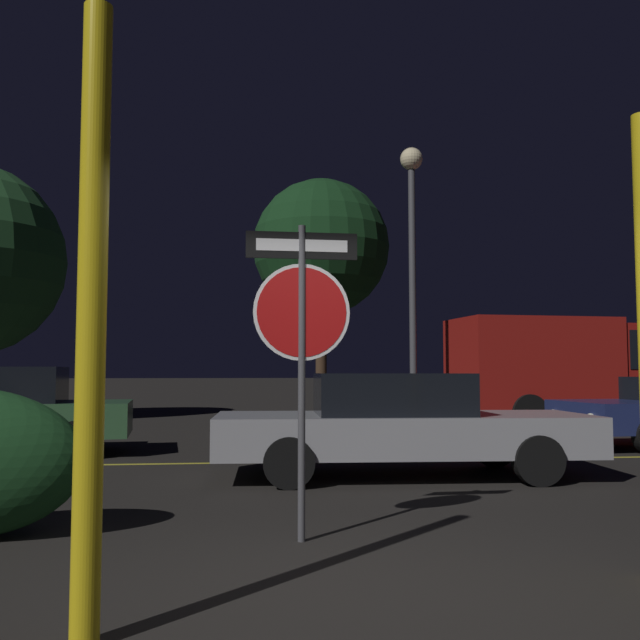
{
  "coord_description": "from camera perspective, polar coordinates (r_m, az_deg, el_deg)",
  "views": [
    {
      "loc": [
        -0.87,
        -4.32,
        1.36
      ],
      "look_at": [
        -0.03,
        3.07,
        1.89
      ],
      "focal_mm": 40.0,
      "sensor_mm": 36.0,
      "label": 1
    }
  ],
  "objects": [
    {
      "name": "passing_car_2",
      "position": [
        12.73,
        -23.98,
        -6.71
      ],
      "size": [
        4.26,
        2.2,
        1.43
      ],
      "rotation": [
        0.0,
        0.0,
        1.67
      ],
      "color": "#335B38",
      "rests_on": "ground_plane"
    },
    {
      "name": "stop_sign",
      "position": [
        5.82,
        -1.47,
        0.29
      ],
      "size": [
        0.92,
        0.06,
        2.56
      ],
      "rotation": [
        0.0,
        0.0,
        0.03
      ],
      "color": "#4C4C51",
      "rests_on": "ground_plane"
    },
    {
      "name": "road_center_stripe",
      "position": [
        10.86,
        -1.86,
        -11.27
      ],
      "size": [
        43.29,
        0.12,
        0.01
      ],
      "primitive_type": "cube",
      "color": "gold",
      "rests_on": "ground_plane"
    },
    {
      "name": "passing_car_3",
      "position": [
        9.36,
        6.35,
        -8.31
      ],
      "size": [
        4.93,
        2.03,
        1.33
      ],
      "rotation": [
        0.0,
        0.0,
        -1.61
      ],
      "color": "#9E9EA3",
      "rests_on": "ground_plane"
    },
    {
      "name": "delivery_truck",
      "position": [
        18.53,
        20.09,
        -3.41
      ],
      "size": [
        6.08,
        2.69,
        2.61
      ],
      "rotation": [
        0.0,
        0.0,
        -1.49
      ],
      "color": "maroon",
      "rests_on": "ground_plane"
    },
    {
      "name": "street_lamp",
      "position": [
        16.79,
        7.37,
        7.15
      ],
      "size": [
        0.53,
        0.53,
        6.57
      ],
      "color": "#4C4C51",
      "rests_on": "ground_plane"
    },
    {
      "name": "yellow_pole_left",
      "position": [
        3.83,
        -17.81,
        0.33
      ],
      "size": [
        0.15,
        0.15,
        3.29
      ],
      "primitive_type": "cylinder",
      "color": "yellow",
      "rests_on": "ground_plane"
    },
    {
      "name": "tree_1",
      "position": [
        20.89,
        0.09,
        5.79
      ],
      "size": [
        3.97,
        3.97,
        6.95
      ],
      "color": "#422D1E",
      "rests_on": "ground_plane"
    },
    {
      "name": "ground_plane",
      "position": [
        4.61,
        5.0,
        -21.25
      ],
      "size": [
        260.0,
        260.0,
        0.0
      ],
      "primitive_type": "plane",
      "color": "black"
    }
  ]
}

